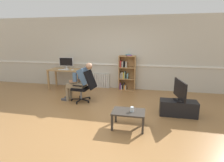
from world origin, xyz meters
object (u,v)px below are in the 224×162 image
object	(u,v)px
coffee_table	(129,114)
tv_screen	(180,90)
computer_desk	(66,72)
imac_monitor	(66,62)
drinking_glass	(132,109)
bookshelf	(126,73)
office_chair	(85,85)
tv_stand	(178,108)
keyboard	(64,70)
radiator	(100,81)
person_seated	(80,81)
computer_mouse	(73,70)

from	to	relation	value
coffee_table	tv_screen	bearing A→B (deg)	37.85
computer_desk	imac_monitor	world-z (taller)	imac_monitor
drinking_glass	computer_desk	bearing A→B (deg)	136.71
bookshelf	office_chair	world-z (taller)	bookshelf
computer_desk	drinking_glass	world-z (taller)	computer_desk
computer_desk	tv_stand	distance (m)	4.28
keyboard	radiator	size ratio (longest dim) A/B	0.56
keyboard	radiator	xyz separation A→B (m)	(1.25, 0.53, -0.49)
bookshelf	coffee_table	size ratio (longest dim) A/B	1.92
keyboard	tv_stand	distance (m)	4.24
radiator	tv_stand	world-z (taller)	radiator
bookshelf	keyboard	bearing A→B (deg)	-169.31
imac_monitor	person_seated	distance (m)	1.75
drinking_glass	tv_screen	bearing A→B (deg)	39.99
radiator	tv_stand	distance (m)	3.39
tv_screen	coffee_table	xyz separation A→B (m)	(-1.15, -0.89, -0.33)
tv_stand	bookshelf	bearing A→B (deg)	128.11
office_chair	tv_screen	xyz separation A→B (m)	(2.64, -0.48, 0.13)
radiator	person_seated	xyz separation A→B (m)	(-0.18, -1.64, 0.37)
tv_screen	coffee_table	bearing A→B (deg)	117.12
office_chair	coffee_table	world-z (taller)	office_chair
imac_monitor	radiator	xyz separation A→B (m)	(1.25, 0.31, -0.74)
computer_mouse	drinking_glass	distance (m)	3.55
person_seated	drinking_glass	bearing A→B (deg)	55.92
computer_desk	tv_stand	world-z (taller)	computer_desk
radiator	coffee_table	bearing A→B (deg)	-63.95
office_chair	coffee_table	bearing A→B (deg)	52.07
tv_screen	coffee_table	world-z (taller)	tv_screen
radiator	drinking_glass	world-z (taller)	radiator
keyboard	drinking_glass	size ratio (longest dim) A/B	3.70
keyboard	radiator	bearing A→B (deg)	22.92
radiator	tv_screen	distance (m)	3.41
tv_stand	tv_screen	world-z (taller)	tv_screen
computer_desk	person_seated	size ratio (longest dim) A/B	1.04
computer_desk	imac_monitor	xyz separation A→B (m)	(0.00, 0.08, 0.36)
imac_monitor	drinking_glass	world-z (taller)	imac_monitor
drinking_glass	keyboard	bearing A→B (deg)	138.24
person_seated	imac_monitor	bearing A→B (deg)	-136.25
computer_desk	radiator	world-z (taller)	computer_desk
imac_monitor	coffee_table	distance (m)	3.92
computer_mouse	person_seated	size ratio (longest dim) A/B	0.08
tv_screen	person_seated	bearing A→B (deg)	69.37
computer_mouse	bookshelf	xyz separation A→B (m)	(1.95, 0.41, -0.14)
tv_screen	drinking_glass	bearing A→B (deg)	119.26
keyboard	bookshelf	size ratio (longest dim) A/B	0.30
office_chair	person_seated	distance (m)	0.21
computer_desk	radiator	bearing A→B (deg)	17.25
computer_mouse	drinking_glass	size ratio (longest dim) A/B	0.93
keyboard	computer_mouse	world-z (taller)	computer_mouse
tv_screen	radiator	bearing A→B (deg)	40.23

